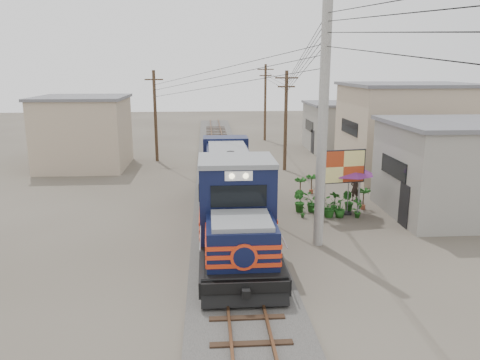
{
  "coord_description": "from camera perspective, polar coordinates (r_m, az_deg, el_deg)",
  "views": [
    {
      "loc": [
        -1.08,
        -18.63,
        7.24
      ],
      "look_at": [
        0.41,
        2.08,
        2.2
      ],
      "focal_mm": 35.0,
      "sensor_mm": 36.0,
      "label": 1
    }
  ],
  "objects": [
    {
      "name": "market_umbrella",
      "position": [
        23.7,
        13.2,
        1.4
      ],
      "size": [
        2.7,
        2.7,
        2.68
      ],
      "rotation": [
        0.0,
        0.0,
        0.11
      ],
      "color": "black",
      "rests_on": "ground"
    },
    {
      "name": "shophouse_back",
      "position": [
        42.7,
        12.41,
        6.42
      ],
      "size": [
        6.3,
        6.3,
        4.2
      ],
      "color": "gray",
      "rests_on": "ground"
    },
    {
      "name": "shophouse_mid",
      "position": [
        33.76,
        19.73,
        5.82
      ],
      "size": [
        8.4,
        7.35,
        6.2
      ],
      "color": "tan",
      "rests_on": "ground"
    },
    {
      "name": "power_lines",
      "position": [
        27.15,
        -2.21,
        14.31
      ],
      "size": [
        9.65,
        19.0,
        3.3
      ],
      "color": "black",
      "rests_on": "ground"
    },
    {
      "name": "shophouse_front",
      "position": [
        25.5,
        25.54,
        1.26
      ],
      "size": [
        7.35,
        6.3,
        4.7
      ],
      "color": "gray",
      "rests_on": "ground"
    },
    {
      "name": "track",
      "position": [
        29.49,
        -1.91,
        -0.06
      ],
      "size": [
        1.15,
        70.0,
        0.12
      ],
      "color": "#51331E",
      "rests_on": "ground"
    },
    {
      "name": "ground",
      "position": [
        20.02,
        -0.76,
        -7.56
      ],
      "size": [
        120.0,
        120.0,
        0.0
      ],
      "primitive_type": "plane",
      "color": "#473F35",
      "rests_on": "ground"
    },
    {
      "name": "utility_pole_main",
      "position": [
        18.84,
        10.05,
        6.6
      ],
      "size": [
        0.4,
        0.4,
        10.0
      ],
      "color": "#9E9B93",
      "rests_on": "ground"
    },
    {
      "name": "billboard",
      "position": [
        22.79,
        12.44,
        1.39
      ],
      "size": [
        2.21,
        0.45,
        3.43
      ],
      "rotation": [
        0.0,
        0.0,
        0.15
      ],
      "color": "#99999E",
      "rests_on": "ground"
    },
    {
      "name": "ballast",
      "position": [
        29.53,
        -1.91,
        -0.4
      ],
      "size": [
        3.6,
        70.0,
        0.16
      ],
      "primitive_type": "cube",
      "color": "#595651",
      "rests_on": "ground"
    },
    {
      "name": "wooden_pole_far",
      "position": [
        47.12,
        3.09,
        9.59
      ],
      "size": [
        1.6,
        0.24,
        7.5
      ],
      "color": "#4C3826",
      "rests_on": "ground"
    },
    {
      "name": "locomotive",
      "position": [
        21.15,
        -1.05,
        -1.61
      ],
      "size": [
        2.83,
        15.4,
        3.82
      ],
      "color": "black",
      "rests_on": "ground"
    },
    {
      "name": "plant_nursery",
      "position": [
        23.86,
        10.34,
        -3.0
      ],
      "size": [
        3.37,
        1.97,
        1.12
      ],
      "color": "#1B5017",
      "rests_on": "ground"
    },
    {
      "name": "shophouse_left",
      "position": [
        36.06,
        -18.51,
        5.56
      ],
      "size": [
        6.3,
        6.3,
        5.2
      ],
      "color": "tan",
      "rests_on": "ground"
    },
    {
      "name": "vendor",
      "position": [
        26.6,
        13.82,
        -0.89
      ],
      "size": [
        0.64,
        0.54,
        1.5
      ],
      "primitive_type": "imported",
      "rotation": [
        0.0,
        0.0,
        3.55
      ],
      "color": "black",
      "rests_on": "ground"
    },
    {
      "name": "wooden_pole_left",
      "position": [
        37.01,
        -10.29,
        7.9
      ],
      "size": [
        1.6,
        0.24,
        7.0
      ],
      "color": "#4C3826",
      "rests_on": "ground"
    },
    {
      "name": "wooden_pole_mid",
      "position": [
        33.3,
        5.59,
        7.43
      ],
      "size": [
        1.6,
        0.24,
        7.0
      ],
      "color": "#4C3826",
      "rests_on": "ground"
    }
  ]
}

